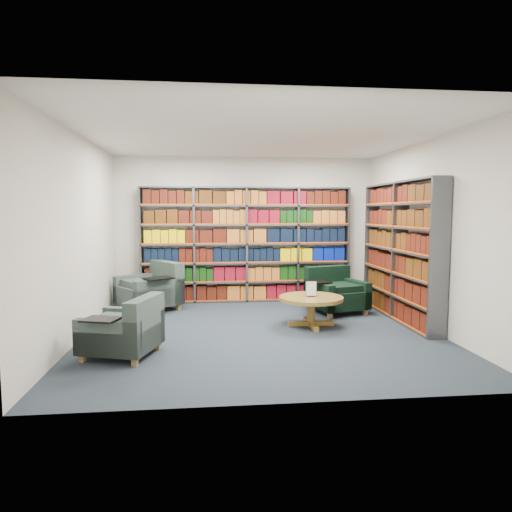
{
  "coord_description": "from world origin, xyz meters",
  "views": [
    {
      "loc": [
        -0.76,
        -6.43,
        1.72
      ],
      "look_at": [
        0.0,
        0.6,
        1.05
      ],
      "focal_mm": 32.0,
      "sensor_mm": 36.0,
      "label": 1
    }
  ],
  "objects": [
    {
      "name": "coffee_table",
      "position": [
        0.8,
        0.24,
        0.36
      ],
      "size": [
        0.97,
        0.97,
        0.68
      ],
      "color": "olive",
      "rests_on": "ground"
    },
    {
      "name": "chair_green_right",
      "position": [
        1.44,
        1.24,
        0.31
      ],
      "size": [
        1.11,
        1.05,
        0.77
      ],
      "color": "black",
      "rests_on": "ground"
    },
    {
      "name": "chair_teal_front",
      "position": [
        -1.73,
        -0.92,
        0.29
      ],
      "size": [
        0.99,
        1.05,
        0.72
      ],
      "color": "#011B34",
      "rests_on": "ground"
    },
    {
      "name": "bookshelf_back",
      "position": [
        0.0,
        2.34,
        1.1
      ],
      "size": [
        4.0,
        0.28,
        2.2
      ],
      "color": "#47494F",
      "rests_on": "ground"
    },
    {
      "name": "bookshelf_right",
      "position": [
        2.34,
        0.6,
        1.1
      ],
      "size": [
        0.28,
        2.5,
        2.2
      ],
      "color": "#47494F",
      "rests_on": "ground"
    },
    {
      "name": "chair_teal_left",
      "position": [
        -1.73,
        1.79,
        0.34
      ],
      "size": [
        1.29,
        1.3,
        0.84
      ],
      "color": "#011B34",
      "rests_on": "ground"
    },
    {
      "name": "room_shell",
      "position": [
        0.0,
        0.0,
        1.4
      ],
      "size": [
        5.02,
        5.02,
        2.82
      ],
      "color": "black",
      "rests_on": "ground"
    }
  ]
}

